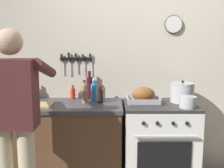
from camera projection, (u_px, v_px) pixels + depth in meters
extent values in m
cube|color=beige|center=(137.00, 64.00, 3.15)|extent=(6.00, 0.10, 2.60)
cube|color=black|center=(77.00, 59.00, 3.09)|extent=(0.37, 0.02, 0.04)
cube|color=silver|center=(62.00, 67.00, 3.09)|extent=(0.02, 0.00, 0.15)
cube|color=black|center=(62.00, 57.00, 3.07)|extent=(0.02, 0.02, 0.08)
cube|color=silver|center=(70.00, 68.00, 3.09)|extent=(0.02, 0.00, 0.16)
cube|color=black|center=(69.00, 57.00, 3.07)|extent=(0.02, 0.02, 0.10)
cube|color=silver|center=(77.00, 66.00, 3.09)|extent=(0.02, 0.00, 0.13)
cube|color=black|center=(76.00, 57.00, 3.07)|extent=(0.02, 0.02, 0.09)
cube|color=silver|center=(84.00, 67.00, 3.09)|extent=(0.02, 0.00, 0.15)
cube|color=black|center=(83.00, 58.00, 3.07)|extent=(0.02, 0.02, 0.08)
cube|color=silver|center=(91.00, 68.00, 3.09)|extent=(0.01, 0.00, 0.16)
cube|color=black|center=(91.00, 57.00, 3.07)|extent=(0.02, 0.02, 0.08)
cylinder|color=white|center=(174.00, 24.00, 3.02)|extent=(0.19, 0.02, 0.19)
torus|color=black|center=(174.00, 24.00, 3.02)|extent=(0.21, 0.02, 0.21)
cube|color=brown|center=(30.00, 145.00, 2.94)|extent=(2.00, 0.62, 0.86)
cube|color=#3D3D42|center=(28.00, 105.00, 2.87)|extent=(2.03, 0.65, 0.04)
cube|color=white|center=(159.00, 145.00, 2.93)|extent=(0.76, 0.62, 0.87)
cube|color=black|center=(165.00, 156.00, 2.62)|extent=(0.53, 0.01, 0.28)
cube|color=#2D2D2D|center=(160.00, 105.00, 2.86)|extent=(0.76, 0.62, 0.03)
cylinder|color=black|center=(144.00, 123.00, 2.56)|extent=(0.04, 0.02, 0.04)
cylinder|color=black|center=(158.00, 123.00, 2.56)|extent=(0.04, 0.02, 0.04)
cylinder|color=black|center=(174.00, 123.00, 2.56)|extent=(0.04, 0.02, 0.04)
cylinder|color=black|center=(188.00, 123.00, 2.56)|extent=(0.04, 0.02, 0.04)
cylinder|color=silver|center=(166.00, 136.00, 2.56)|extent=(0.61, 0.02, 0.02)
cube|color=#4C2323|center=(13.00, 94.00, 2.15)|extent=(0.38, 0.22, 0.56)
sphere|color=tan|center=(10.00, 42.00, 2.08)|extent=(0.21, 0.21, 0.21)
cylinder|color=#4C2323|center=(46.00, 69.00, 2.36)|extent=(0.09, 0.55, 0.22)
cube|color=#B7B7BC|center=(144.00, 103.00, 2.88)|extent=(0.34, 0.25, 0.01)
cube|color=#B7B7BC|center=(145.00, 102.00, 2.75)|extent=(0.34, 0.01, 0.05)
cube|color=#B7B7BC|center=(143.00, 97.00, 3.00)|extent=(0.34, 0.01, 0.05)
cube|color=#B7B7BC|center=(128.00, 100.00, 2.87)|extent=(0.01, 0.25, 0.05)
cube|color=#B7B7BC|center=(160.00, 100.00, 2.87)|extent=(0.01, 0.25, 0.05)
ellipsoid|color=brown|center=(144.00, 95.00, 2.87)|extent=(0.25, 0.18, 0.17)
cylinder|color=#B7B7BC|center=(183.00, 93.00, 2.93)|extent=(0.25, 0.25, 0.20)
cylinder|color=#B2B2B7|center=(183.00, 83.00, 2.91)|extent=(0.26, 0.26, 0.01)
sphere|color=black|center=(183.00, 82.00, 2.91)|extent=(0.03, 0.03, 0.03)
cylinder|color=#B7B7BC|center=(189.00, 102.00, 2.67)|extent=(0.17, 0.17, 0.12)
cube|color=tan|center=(35.00, 105.00, 2.75)|extent=(0.36, 0.24, 0.02)
cylinder|color=#47141E|center=(90.00, 88.00, 3.08)|extent=(0.07, 0.07, 0.26)
cylinder|color=#47141E|center=(90.00, 75.00, 3.05)|extent=(0.03, 0.03, 0.06)
cylinder|color=maroon|center=(90.00, 72.00, 3.05)|extent=(0.04, 0.04, 0.01)
cylinder|color=black|center=(101.00, 96.00, 2.90)|extent=(0.06, 0.06, 0.15)
cylinder|color=black|center=(101.00, 88.00, 2.88)|extent=(0.02, 0.02, 0.03)
cylinder|color=#B21919|center=(101.00, 86.00, 2.88)|extent=(0.03, 0.03, 0.01)
cylinder|color=red|center=(74.00, 94.00, 3.09)|extent=(0.05, 0.05, 0.12)
cylinder|color=red|center=(73.00, 88.00, 3.08)|extent=(0.02, 0.02, 0.03)
cylinder|color=#197219|center=(73.00, 86.00, 3.08)|extent=(0.03, 0.03, 0.01)
cylinder|color=#997F4C|center=(85.00, 94.00, 2.89)|extent=(0.06, 0.06, 0.19)
cylinder|color=#997F4C|center=(85.00, 83.00, 2.87)|extent=(0.03, 0.03, 0.04)
cylinder|color=black|center=(85.00, 81.00, 2.86)|extent=(0.03, 0.03, 0.01)
cylinder|color=gold|center=(26.00, 90.00, 3.04)|extent=(0.07, 0.07, 0.22)
cylinder|color=gold|center=(26.00, 79.00, 3.02)|extent=(0.03, 0.03, 0.05)
cylinder|color=black|center=(26.00, 76.00, 3.02)|extent=(0.03, 0.03, 0.01)
cylinder|color=#338CCC|center=(94.00, 93.00, 2.98)|extent=(0.07, 0.07, 0.19)
cylinder|color=#338CCC|center=(94.00, 82.00, 2.96)|extent=(0.03, 0.03, 0.04)
cylinder|color=white|center=(94.00, 80.00, 2.96)|extent=(0.03, 0.03, 0.01)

